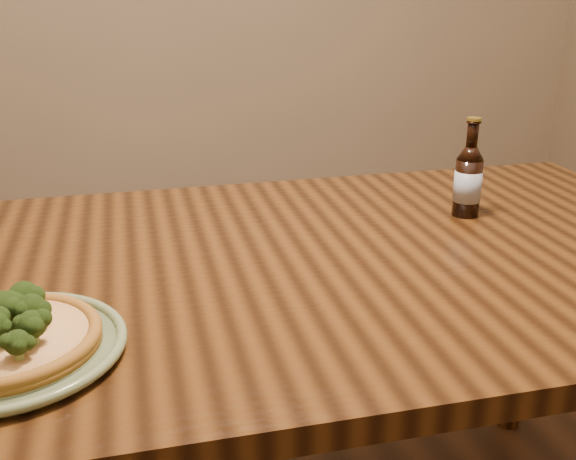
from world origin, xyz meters
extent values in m
cube|color=#42250E|center=(0.00, 0.10, 0.73)|extent=(1.60, 0.90, 0.04)
cylinder|color=#42250E|center=(0.73, 0.48, 0.35)|extent=(0.07, 0.07, 0.71)
cylinder|color=#6D7E57|center=(-0.44, -0.12, 0.76)|extent=(0.27, 0.27, 0.01)
torus|color=#6D7E57|center=(-0.44, -0.12, 0.76)|extent=(0.30, 0.30, 0.01)
torus|color=#6D7E57|center=(-0.44, -0.12, 0.76)|extent=(0.24, 0.24, 0.01)
cylinder|color=#926021|center=(-0.44, -0.12, 0.77)|extent=(0.24, 0.24, 0.01)
torus|color=#926021|center=(-0.44, -0.12, 0.78)|extent=(0.24, 0.24, 0.02)
cylinder|color=#FFEB9B|center=(-0.44, -0.12, 0.78)|extent=(0.20, 0.20, 0.01)
sphere|color=#2D4917|center=(-0.40, -0.11, 0.81)|extent=(0.04, 0.04, 0.04)
sphere|color=#2D4917|center=(-0.41, -0.18, 0.80)|extent=(0.04, 0.04, 0.03)
sphere|color=#2D4917|center=(-0.40, -0.15, 0.81)|extent=(0.04, 0.04, 0.04)
sphere|color=#2D4917|center=(-0.43, -0.10, 0.81)|extent=(0.06, 0.06, 0.04)
sphere|color=#2D4917|center=(-0.41, -0.07, 0.81)|extent=(0.05, 0.05, 0.04)
cylinder|color=black|center=(0.39, 0.23, 0.81)|extent=(0.05, 0.05, 0.12)
cone|color=black|center=(0.39, 0.23, 0.88)|extent=(0.05, 0.05, 0.03)
cylinder|color=black|center=(0.39, 0.23, 0.92)|extent=(0.02, 0.02, 0.05)
torus|color=black|center=(0.39, 0.23, 0.94)|extent=(0.03, 0.03, 0.00)
cylinder|color=#A58C33|center=(0.39, 0.23, 0.95)|extent=(0.03, 0.03, 0.01)
cylinder|color=#9FACBF|center=(0.39, 0.23, 0.81)|extent=(0.05, 0.05, 0.06)
camera|label=1|loc=(-0.27, -0.93, 1.21)|focal=42.00mm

